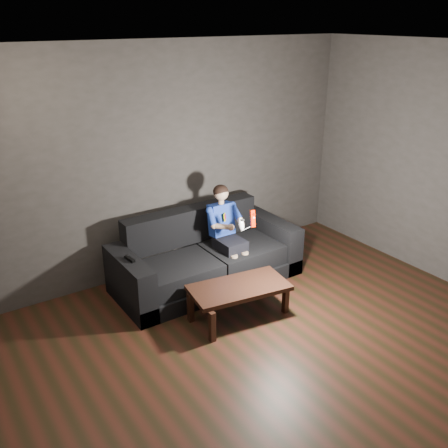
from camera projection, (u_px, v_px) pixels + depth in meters
floor at (307, 372)px, 4.43m from camera, size 5.00×5.00×0.00m
back_wall at (168, 161)px, 5.82m from camera, size 5.00×0.04×2.70m
ceiling at (333, 51)px, 3.38m from camera, size 5.00×5.00×0.02m
sofa at (206, 261)px, 5.83m from camera, size 2.15×0.93×0.83m
child at (226, 225)px, 5.75m from camera, size 0.42×0.52×1.03m
wii_remote_red at (253, 218)px, 5.41m from camera, size 0.06×0.08×0.19m
nunchuk_white at (241, 224)px, 5.35m from camera, size 0.08×0.10×0.16m
wii_remote_black at (130, 259)px, 5.14m from camera, size 0.06×0.16×0.03m
coffee_table at (239, 290)px, 5.12m from camera, size 1.08×0.65×0.37m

